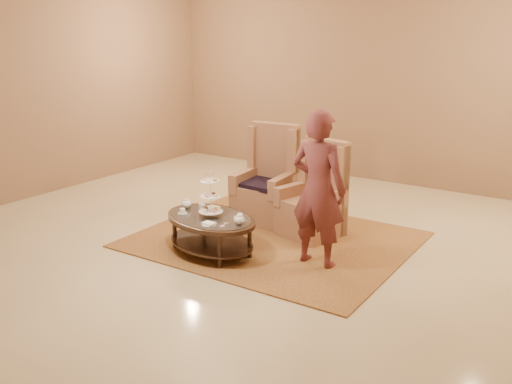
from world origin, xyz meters
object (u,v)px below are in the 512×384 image
Objects in this scene: tea_table at (211,223)px; armchair_right at (315,204)px; person at (318,189)px; armchair_left at (268,188)px.

armchair_right is (0.72, 1.26, 0.04)m from tea_table.
armchair_right is 0.70× the size of person.
tea_table is at bearing -89.98° from armchair_left.
armchair_left is 1.72m from person.
armchair_left reaches higher than tea_table.
tea_table is 0.79× the size of person.
person is at bearing 32.20° from tea_table.
armchair_left is at bearing -177.46° from armchair_right.
person reaches higher than armchair_right.
armchair_left is 0.75× the size of person.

